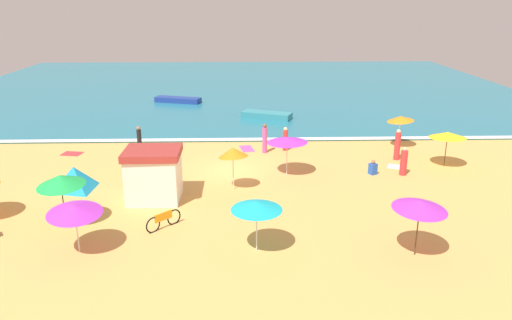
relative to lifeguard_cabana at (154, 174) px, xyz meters
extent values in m
plane|color=#E0A856|center=(3.85, 4.08, -1.31)|extent=(60.00, 60.00, 0.00)
cube|color=teal|center=(3.85, 32.08, -1.26)|extent=(60.00, 44.00, 0.10)
cube|color=white|center=(3.85, 10.38, -1.21)|extent=(57.00, 0.70, 0.01)
cube|color=white|center=(0.00, 0.00, -0.19)|extent=(2.51, 2.19, 2.24)
cube|color=#A5332D|center=(0.00, 0.00, 1.10)|extent=(2.68, 2.33, 0.34)
cylinder|color=silver|center=(-2.11, -5.21, -0.34)|extent=(0.05, 0.05, 1.95)
cone|color=#B733C6|center=(-2.11, -5.21, 0.50)|extent=(2.74, 2.75, 0.58)
cylinder|color=silver|center=(6.82, 3.44, -0.25)|extent=(0.05, 0.05, 2.13)
cone|color=#B733C6|center=(6.82, 3.44, 0.72)|extent=(2.60, 2.59, 0.36)
cylinder|color=silver|center=(14.72, 8.47, -0.27)|extent=(0.05, 0.05, 2.08)
cone|color=orange|center=(14.72, 8.47, 0.65)|extent=(1.79, 1.76, 0.51)
cylinder|color=#4C3823|center=(16.27, 4.54, -0.29)|extent=(0.05, 0.05, 2.04)
cone|color=yellow|center=(16.27, 4.54, 0.61)|extent=(2.72, 2.73, 0.43)
cylinder|color=silver|center=(4.85, -5.33, -0.29)|extent=(0.05, 0.05, 2.04)
cone|color=#19B7C6|center=(4.85, -5.33, 0.61)|extent=(2.18, 2.19, 0.37)
cylinder|color=#4C3823|center=(-3.44, -2.79, -0.17)|extent=(0.05, 0.05, 2.29)
cone|color=green|center=(-3.44, -2.79, 0.78)|extent=(2.66, 2.68, 0.64)
cylinder|color=#4C3823|center=(10.97, -5.85, -0.20)|extent=(0.05, 0.05, 2.23)
cone|color=#B733C6|center=(10.97, -5.85, 0.78)|extent=(2.93, 2.93, 0.49)
cylinder|color=silver|center=(3.85, 1.26, -0.21)|extent=(0.05, 0.05, 2.20)
cone|color=orange|center=(3.85, 1.26, 0.70)|extent=(2.17, 2.18, 0.64)
pyramid|color=#1999D8|center=(-4.41, 1.59, -0.71)|extent=(2.77, 2.85, 1.20)
torus|color=black|center=(1.29, -2.83, -0.98)|extent=(0.55, 0.55, 0.72)
torus|color=black|center=(0.51, -3.61, -0.98)|extent=(0.55, 0.55, 0.72)
cube|color=orange|center=(0.90, -3.22, -0.76)|extent=(0.67, 0.66, 0.36)
cylinder|color=black|center=(-2.22, 7.69, -0.54)|extent=(0.35, 0.35, 1.55)
sphere|color=#9E6B47|center=(-2.22, 7.69, 0.35)|extent=(0.24, 0.24, 0.24)
cube|color=blue|center=(11.69, 3.31, -1.00)|extent=(0.51, 0.51, 0.63)
sphere|color=#9E6B47|center=(11.69, 3.31, -0.58)|extent=(0.23, 0.23, 0.23)
cylinder|color=red|center=(7.14, 8.03, -0.65)|extent=(0.39, 0.39, 1.32)
sphere|color=beige|center=(7.14, 8.03, 0.12)|extent=(0.25, 0.25, 0.25)
cylinder|color=red|center=(13.82, 5.89, -0.47)|extent=(0.49, 0.49, 1.68)
sphere|color=beige|center=(13.82, 5.89, 0.49)|extent=(0.26, 0.26, 0.26)
cylinder|color=#D84CA5|center=(5.77, 7.56, -0.47)|extent=(0.33, 0.33, 1.68)
sphere|color=brown|center=(5.77, 7.56, 0.48)|extent=(0.25, 0.25, 0.25)
cylinder|color=red|center=(13.35, 3.15, -0.61)|extent=(0.52, 0.52, 1.41)
sphere|color=beige|center=(13.35, 3.15, 0.20)|extent=(0.23, 0.23, 0.23)
cube|color=red|center=(-6.57, 7.67, -1.31)|extent=(1.40, 1.16, 0.01)
cube|color=#D84CA5|center=(4.64, 8.46, -1.31)|extent=(1.06, 1.63, 0.01)
cube|color=white|center=(13.44, 4.50, -1.31)|extent=(1.26, 1.16, 0.01)
cube|color=teal|center=(6.36, 16.71, -0.96)|extent=(4.27, 2.79, 0.50)
cube|color=navy|center=(-1.68, 23.35, -0.97)|extent=(4.49, 2.40, 0.48)
camera|label=1|loc=(4.30, -22.60, 8.16)|focal=34.46mm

